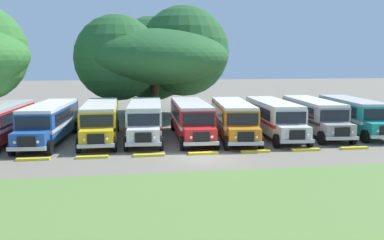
% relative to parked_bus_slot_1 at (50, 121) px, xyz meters
% --- Properties ---
extents(ground_plane, '(220.00, 220.00, 0.00)m').
position_rel_parked_bus_slot_1_xyz_m(ground_plane, '(10.73, -7.22, -1.58)').
color(ground_plane, slate).
extents(foreground_grass_strip, '(80.00, 11.42, 0.01)m').
position_rel_parked_bus_slot_1_xyz_m(foreground_grass_strip, '(10.73, -16.14, -1.58)').
color(foreground_grass_strip, olive).
rests_on(foreground_grass_strip, ground_plane).
extents(parked_bus_slot_1, '(3.36, 10.94, 2.82)m').
position_rel_parked_bus_slot_1_xyz_m(parked_bus_slot_1, '(0.00, 0.00, 0.00)').
color(parked_bus_slot_1, '#23519E').
rests_on(parked_bus_slot_1, ground_plane).
extents(parked_bus_slot_2, '(2.70, 10.84, 2.82)m').
position_rel_parked_bus_slot_1_xyz_m(parked_bus_slot_2, '(3.78, 0.28, 0.00)').
color(parked_bus_slot_2, yellow).
rests_on(parked_bus_slot_2, ground_plane).
extents(parked_bus_slot_3, '(3.33, 10.94, 2.82)m').
position_rel_parked_bus_slot_1_xyz_m(parked_bus_slot_3, '(7.26, 0.31, 0.00)').
color(parked_bus_slot_3, silver).
rests_on(parked_bus_slot_3, ground_plane).
extents(parked_bus_slot_4, '(2.98, 10.88, 2.82)m').
position_rel_parked_bus_slot_1_xyz_m(parked_bus_slot_4, '(10.88, -0.05, 0.00)').
color(parked_bus_slot_4, red).
rests_on(parked_bus_slot_4, ground_plane).
extents(parked_bus_slot_5, '(3.66, 10.99, 2.82)m').
position_rel_parked_bus_slot_1_xyz_m(parked_bus_slot_5, '(14.22, -0.53, 0.00)').
color(parked_bus_slot_5, orange).
rests_on(parked_bus_slot_5, ground_plane).
extents(parked_bus_slot_6, '(3.26, 10.93, 2.82)m').
position_rel_parked_bus_slot_1_xyz_m(parked_bus_slot_6, '(17.68, -0.31, 0.00)').
color(parked_bus_slot_6, silver).
rests_on(parked_bus_slot_6, ground_plane).
extents(parked_bus_slot_7, '(3.42, 10.95, 2.82)m').
position_rel_parked_bus_slot_1_xyz_m(parked_bus_slot_7, '(21.40, 0.28, 0.00)').
color(parked_bus_slot_7, '#9E9993').
rests_on(parked_bus_slot_7, ground_plane).
extents(parked_bus_slot_8, '(3.61, 10.98, 2.82)m').
position_rel_parked_bus_slot_1_xyz_m(parked_bus_slot_8, '(25.02, 0.32, 0.00)').
color(parked_bus_slot_8, teal).
rests_on(parked_bus_slot_8, ground_plane).
extents(curb_wheelstop_1, '(2.00, 0.36, 0.15)m').
position_rel_parked_bus_slot_1_xyz_m(curb_wheelstop_1, '(0.06, -6.30, -1.51)').
color(curb_wheelstop_1, yellow).
rests_on(curb_wheelstop_1, ground_plane).
extents(curb_wheelstop_2, '(2.00, 0.36, 0.15)m').
position_rel_parked_bus_slot_1_xyz_m(curb_wheelstop_2, '(3.61, -6.30, -1.51)').
color(curb_wheelstop_2, yellow).
rests_on(curb_wheelstop_2, ground_plane).
extents(curb_wheelstop_3, '(2.00, 0.36, 0.15)m').
position_rel_parked_bus_slot_1_xyz_m(curb_wheelstop_3, '(7.17, -6.30, -1.51)').
color(curb_wheelstop_3, yellow).
rests_on(curb_wheelstop_3, ground_plane).
extents(curb_wheelstop_4, '(2.00, 0.36, 0.15)m').
position_rel_parked_bus_slot_1_xyz_m(curb_wheelstop_4, '(10.73, -6.30, -1.51)').
color(curb_wheelstop_4, yellow).
rests_on(curb_wheelstop_4, ground_plane).
extents(curb_wheelstop_5, '(2.00, 0.36, 0.15)m').
position_rel_parked_bus_slot_1_xyz_m(curb_wheelstop_5, '(14.29, -6.30, -1.51)').
color(curb_wheelstop_5, yellow).
rests_on(curb_wheelstop_5, ground_plane).
extents(curb_wheelstop_6, '(2.00, 0.36, 0.15)m').
position_rel_parked_bus_slot_1_xyz_m(curb_wheelstop_6, '(17.85, -6.30, -1.51)').
color(curb_wheelstop_6, yellow).
rests_on(curb_wheelstop_6, ground_plane).
extents(curb_wheelstop_7, '(2.00, 0.36, 0.15)m').
position_rel_parked_bus_slot_1_xyz_m(curb_wheelstop_7, '(21.41, -6.30, -1.51)').
color(curb_wheelstop_7, yellow).
rests_on(curb_wheelstop_7, ground_plane).
extents(broad_shade_tree, '(16.75, 16.44, 12.17)m').
position_rel_parked_bus_slot_1_xyz_m(broad_shade_tree, '(9.06, 13.51, 5.03)').
color(broad_shade_tree, brown).
rests_on(broad_shade_tree, ground_plane).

